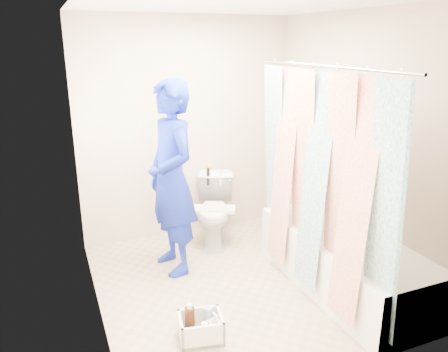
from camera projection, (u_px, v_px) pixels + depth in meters
name	position (u px, v px, depth m)	size (l,w,h in m)	color
floor	(235.00, 283.00, 4.00)	(2.60, 2.60, 0.00)	tan
ceiling	(238.00, 3.00, 3.29)	(2.40, 2.60, 0.02)	white
wall_back	(188.00, 129.00, 4.79)	(2.40, 0.02, 2.40)	beige
wall_front	(329.00, 210.00, 2.50)	(2.40, 0.02, 2.40)	beige
wall_left	(88.00, 173.00, 3.21)	(0.02, 2.60, 2.40)	beige
wall_right	(353.00, 144.00, 4.09)	(0.02, 2.60, 2.40)	beige
bathtub	(343.00, 261.00, 3.86)	(0.70, 1.75, 0.50)	white
curtain_rod	(325.00, 66.00, 3.24)	(0.02, 0.02, 1.90)	silver
shower_curtain	(317.00, 185.00, 3.52)	(0.06, 1.75, 1.80)	white
toilet	(215.00, 210.00, 4.75)	(0.40, 0.71, 0.72)	white
tank_lid	(214.00, 209.00, 4.62)	(0.44, 0.19, 0.03)	white
tank_internals	(211.00, 174.00, 4.83)	(0.17, 0.10, 0.24)	black
plumber	(171.00, 179.00, 4.02)	(0.66, 0.44, 1.82)	#1022A9
cleaning_caddy	(202.00, 328.00, 3.24)	(0.36, 0.31, 0.25)	white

